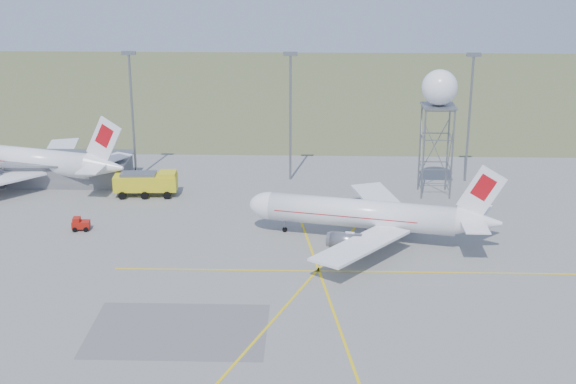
{
  "coord_description": "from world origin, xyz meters",
  "views": [
    {
      "loc": [
        -6.7,
        -57.15,
        39.12
      ],
      "look_at": [
        -9.6,
        40.0,
        6.54
      ],
      "focal_mm": 50.0,
      "sensor_mm": 36.0,
      "label": 1
    }
  ],
  "objects_px": {
    "airliner_main": "(366,215)",
    "radar_tower": "(437,126)",
    "airliner_far": "(22,160)",
    "baggage_tug": "(81,225)",
    "fire_truck": "(148,184)"
  },
  "relations": [
    {
      "from": "airliner_far",
      "to": "baggage_tug",
      "type": "relative_size",
      "value": 14.1
    },
    {
      "from": "airliner_far",
      "to": "baggage_tug",
      "type": "distance_m",
      "value": 25.6
    },
    {
      "from": "radar_tower",
      "to": "baggage_tug",
      "type": "relative_size",
      "value": 7.82
    },
    {
      "from": "fire_truck",
      "to": "airliner_far",
      "type": "bearing_deg",
      "value": 160.91
    },
    {
      "from": "airliner_far",
      "to": "radar_tower",
      "type": "height_order",
      "value": "radar_tower"
    },
    {
      "from": "airliner_far",
      "to": "baggage_tug",
      "type": "xyz_separation_m",
      "value": [
        14.88,
        -20.62,
        -2.97
      ]
    },
    {
      "from": "fire_truck",
      "to": "baggage_tug",
      "type": "xyz_separation_m",
      "value": [
        -6.25,
        -14.53,
        -1.13
      ]
    },
    {
      "from": "airliner_far",
      "to": "radar_tower",
      "type": "distance_m",
      "value": 64.97
    },
    {
      "from": "airliner_far",
      "to": "radar_tower",
      "type": "relative_size",
      "value": 1.8
    },
    {
      "from": "airliner_main",
      "to": "radar_tower",
      "type": "height_order",
      "value": "radar_tower"
    },
    {
      "from": "airliner_main",
      "to": "airliner_far",
      "type": "distance_m",
      "value": 57.64
    },
    {
      "from": "radar_tower",
      "to": "baggage_tug",
      "type": "bearing_deg",
      "value": -161.57
    },
    {
      "from": "fire_truck",
      "to": "baggage_tug",
      "type": "height_order",
      "value": "fire_truck"
    },
    {
      "from": "fire_truck",
      "to": "baggage_tug",
      "type": "bearing_deg",
      "value": -116.28
    },
    {
      "from": "radar_tower",
      "to": "fire_truck",
      "type": "relative_size",
      "value": 2.0
    }
  ]
}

